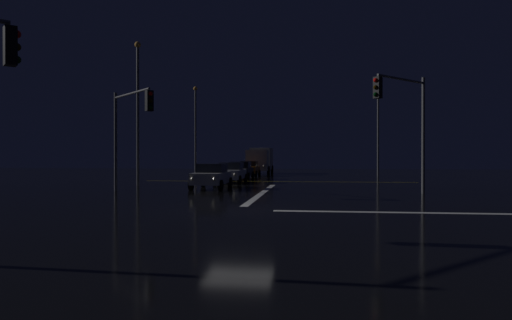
{
  "coord_description": "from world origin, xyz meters",
  "views": [
    {
      "loc": [
        2.65,
        -16.56,
        1.97
      ],
      "look_at": [
        -0.79,
        11.9,
        1.8
      ],
      "focal_mm": 31.67,
      "sensor_mm": 36.0,
      "label": 1
    }
  ],
  "objects": [
    {
      "name": "crosswalk_bar_east",
      "position": [
        8.4,
        0.0,
        0.0
      ],
      "size": [
        14.22,
        0.4,
        0.01
      ],
      "color": "white",
      "rests_on": "ground"
    },
    {
      "name": "traffic_signal_ne",
      "position": [
        7.5,
        7.5,
        4.33
      ],
      "size": [
        3.13,
        3.13,
        6.28
      ],
      "color": "#4C4C51",
      "rests_on": "ground"
    },
    {
      "name": "centre_line_ns",
      "position": [
        0.0,
        19.9,
        0.0
      ],
      "size": [
        22.0,
        0.15,
        0.01
      ],
      "color": "yellow",
      "rests_on": "ground"
    },
    {
      "name": "traffic_signal_nw",
      "position": [
        -7.25,
        7.25,
        4.01
      ],
      "size": [
        3.56,
        3.56,
        5.76
      ],
      "color": "#4C4C51",
      "rests_on": "ground"
    },
    {
      "name": "sedan_white",
      "position": [
        -3.43,
        17.76,
        0.8
      ],
      "size": [
        2.02,
        4.33,
        1.57
      ],
      "color": "silver",
      "rests_on": "ground"
    },
    {
      "name": "streetlamp_left_far",
      "position": [
        -9.4,
        29.9,
        5.42
      ],
      "size": [
        0.44,
        0.44,
        9.44
      ],
      "color": "#424247",
      "rests_on": "ground"
    },
    {
      "name": "stop_line_north",
      "position": [
        0.0,
        8.3,
        0.0
      ],
      "size": [
        0.35,
        14.22,
        0.01
      ],
      "color": "white",
      "rests_on": "ground"
    },
    {
      "name": "sedan_silver",
      "position": [
        -3.52,
        11.22,
        0.8
      ],
      "size": [
        2.02,
        4.33,
        1.57
      ],
      "color": "#B7B7BC",
      "rests_on": "ground"
    },
    {
      "name": "streetlamp_left_near",
      "position": [
        -9.4,
        13.9,
        5.75
      ],
      "size": [
        0.44,
        0.44,
        10.09
      ],
      "color": "#424247",
      "rests_on": "ground"
    },
    {
      "name": "sedan_black",
      "position": [
        -3.59,
        23.58,
        0.8
      ],
      "size": [
        2.02,
        4.33,
        1.57
      ],
      "color": "black",
      "rests_on": "ground"
    },
    {
      "name": "streetlamp_right_far",
      "position": [
        9.4,
        29.9,
        5.29
      ],
      "size": [
        0.44,
        0.44,
        9.2
      ],
      "color": "#424247",
      "rests_on": "ground"
    },
    {
      "name": "ground",
      "position": [
        0.0,
        0.0,
        -0.05
      ],
      "size": [
        120.0,
        120.0,
        0.1
      ],
      "primitive_type": "cube",
      "color": "black"
    },
    {
      "name": "sedan_orange",
      "position": [
        -3.68,
        29.85,
        0.8
      ],
      "size": [
        2.02,
        4.33,
        1.57
      ],
      "color": "#C66014",
      "rests_on": "ground"
    },
    {
      "name": "box_truck",
      "position": [
        -3.28,
        36.98,
        1.71
      ],
      "size": [
        2.68,
        8.28,
        3.08
      ],
      "color": "beige",
      "rests_on": "ground"
    }
  ]
}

